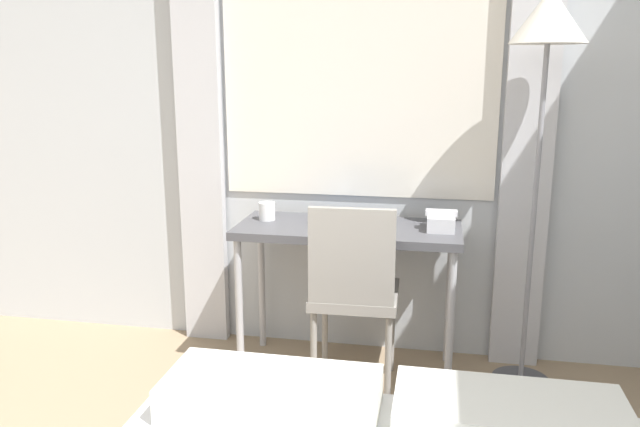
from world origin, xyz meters
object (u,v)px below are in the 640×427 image
standing_lamp (546,56)px  telephone (441,221)px  desk (348,241)px  book (343,220)px  mug (267,211)px  desk_chair (354,286)px

standing_lamp → telephone: 0.86m
desk → book: size_ratio=3.34×
standing_lamp → telephone: standing_lamp is taller
book → mug: mug is taller
desk_chair → telephone: (0.38, 0.22, 0.27)m
desk → book: book is taller
telephone → book: bearing=172.7°
desk → book: bearing=118.1°
desk_chair → book: (-0.10, 0.28, 0.24)m
standing_lamp → mug: size_ratio=20.46×
standing_lamp → mug: (-1.27, 0.05, -0.75)m
desk → book: (-0.04, 0.07, 0.09)m
mug → standing_lamp: bearing=-2.0°
desk_chair → book: size_ratio=2.84×
desk → telephone: size_ratio=6.16×
desk_chair → standing_lamp: 1.32m
desk → telephone: (0.44, 0.01, 0.12)m
desk → desk_chair: desk_chair is taller
desk_chair → book: 0.39m
book → desk: bearing=-61.9°
standing_lamp → desk_chair: bearing=-164.9°
telephone → mug: telephone is taller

